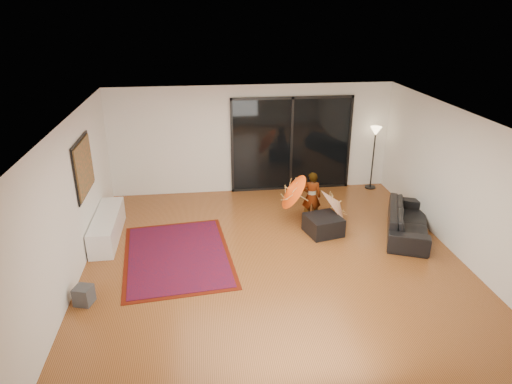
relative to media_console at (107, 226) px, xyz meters
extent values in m
plane|color=brown|center=(3.25, -1.26, -0.26)|extent=(7.00, 7.00, 0.00)
plane|color=white|center=(3.25, -1.26, 2.44)|extent=(7.00, 7.00, 0.00)
plane|color=silver|center=(3.25, 2.24, 1.09)|extent=(7.00, 0.00, 7.00)
plane|color=silver|center=(3.25, -4.76, 1.09)|extent=(7.00, 0.00, 7.00)
plane|color=silver|center=(-0.25, -1.26, 1.09)|extent=(0.00, 7.00, 7.00)
plane|color=silver|center=(6.75, -1.26, 1.09)|extent=(0.00, 7.00, 7.00)
cube|color=black|center=(4.25, 2.21, 0.94)|extent=(3.00, 0.04, 2.40)
cube|color=black|center=(4.25, 2.19, 2.11)|extent=(3.06, 0.06, 0.06)
cube|color=black|center=(4.25, 2.19, -0.23)|extent=(3.06, 0.06, 0.06)
cube|color=black|center=(4.25, 2.19, 0.94)|extent=(0.06, 0.06, 2.40)
cube|color=black|center=(-0.23, -0.26, 1.39)|extent=(0.02, 1.28, 1.08)
cube|color=#1C4632|center=(-0.21, -0.26, 1.39)|extent=(0.03, 1.18, 0.98)
cube|color=white|center=(0.00, 0.00, 0.00)|extent=(0.49, 1.86, 0.52)
cube|color=#424244|center=(0.00, -2.25, -0.11)|extent=(0.33, 0.33, 0.31)
cube|color=#511206|center=(1.44, -0.92, -0.25)|extent=(2.25, 2.96, 0.01)
cube|color=maroon|center=(1.44, -0.92, -0.25)|extent=(2.08, 2.78, 0.02)
imported|color=black|center=(6.20, -0.59, 0.04)|extent=(1.51, 2.16, 0.59)
cube|color=black|center=(4.45, -0.35, -0.07)|extent=(0.82, 0.82, 0.39)
cylinder|color=black|center=(6.35, 1.99, -0.24)|extent=(0.28, 0.28, 0.03)
cylinder|color=black|center=(6.35, 1.99, 0.49)|extent=(0.04, 0.04, 1.51)
cone|color=#FFD899|center=(6.35, 1.99, 1.27)|extent=(0.28, 0.28, 0.22)
imported|color=#999999|center=(4.33, 0.28, 0.31)|extent=(0.46, 0.34, 1.14)
cone|color=#F94C0D|center=(3.78, 0.23, 0.48)|extent=(0.61, 0.83, 0.78)
cylinder|color=tan|center=(3.78, 0.23, 0.14)|extent=(0.43, 0.02, 0.30)
cylinder|color=tan|center=(3.78, 0.23, 0.58)|extent=(0.05, 0.02, 0.05)
cone|color=silver|center=(4.93, 0.13, 0.25)|extent=(0.67, 0.90, 0.84)
cylinder|color=tan|center=(4.93, 0.13, -0.12)|extent=(0.46, 0.02, 0.34)
cylinder|color=tan|center=(4.93, 0.13, 0.36)|extent=(0.05, 0.02, 0.05)
camera|label=1|loc=(1.98, -8.66, 4.23)|focal=32.00mm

